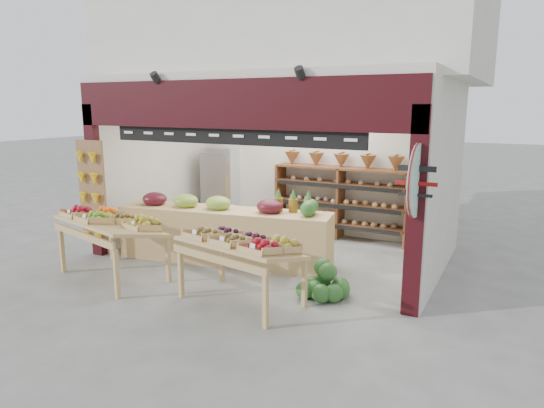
{
  "coord_description": "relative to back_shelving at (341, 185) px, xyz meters",
  "views": [
    {
      "loc": [
        3.87,
        -7.03,
        2.65
      ],
      "look_at": [
        0.3,
        -0.2,
        1.06
      ],
      "focal_mm": 32.0,
      "sensor_mm": 36.0,
      "label": 1
    }
  ],
  "objects": [
    {
      "name": "cardboard_stack",
      "position": [
        -1.69,
        -1.3,
        -0.81
      ],
      "size": [
        1.11,
        0.8,
        0.72
      ],
      "color": "silver",
      "rests_on": "ground"
    },
    {
      "name": "back_shelving",
      "position": [
        0.0,
        0.0,
        0.0
      ],
      "size": [
        2.71,
        0.44,
        1.7
      ],
      "color": "brown",
      "rests_on": "ground"
    },
    {
      "name": "banana_board",
      "position": [
        -3.43,
        -3.15,
        0.04
      ],
      "size": [
        0.6,
        0.15,
        1.8
      ],
      "color": "olive",
      "rests_on": "ground"
    },
    {
      "name": "display_table_left",
      "position": [
        -2.44,
        -3.72,
        -0.22
      ],
      "size": [
        1.93,
        1.37,
        1.1
      ],
      "color": "tan",
      "rests_on": "ground"
    },
    {
      "name": "refrigerator",
      "position": [
        -2.74,
        -0.11,
        -0.21
      ],
      "size": [
        0.8,
        0.8,
        1.73
      ],
      "primitive_type": "cube",
      "rotation": [
        0.0,
        0.0,
        0.21
      ],
      "color": "silver",
      "rests_on": "ground"
    },
    {
      "name": "watermelon_pile",
      "position": [
        0.86,
        -3.01,
        -0.9
      ],
      "size": [
        0.7,
        0.65,
        0.49
      ],
      "color": "#174719",
      "rests_on": "ground"
    },
    {
      "name": "shop_structure",
      "position": [
        -0.7,
        -0.36,
        2.85
      ],
      "size": [
        6.36,
        5.12,
        5.4
      ],
      "color": "silver",
      "rests_on": "ground"
    },
    {
      "name": "ground",
      "position": [
        -0.7,
        -1.98,
        -1.07
      ],
      "size": [
        60.0,
        60.0,
        0.0
      ],
      "primitive_type": "plane",
      "color": "slate",
      "rests_on": "ground"
    },
    {
      "name": "display_table_right",
      "position": [
        -0.07,
        -3.7,
        -0.25
      ],
      "size": [
        1.79,
        1.22,
        1.04
      ],
      "color": "tan",
      "rests_on": "ground"
    },
    {
      "name": "gift_sign",
      "position": [
        2.05,
        -3.12,
        0.68
      ],
      "size": [
        0.04,
        0.93,
        0.92
      ],
      "color": "silver",
      "rests_on": "ground"
    },
    {
      "name": "mid_counter",
      "position": [
        -1.25,
        -2.33,
        -0.58
      ],
      "size": [
        3.72,
        1.33,
        1.13
      ],
      "color": "tan",
      "rests_on": "ground"
    }
  ]
}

